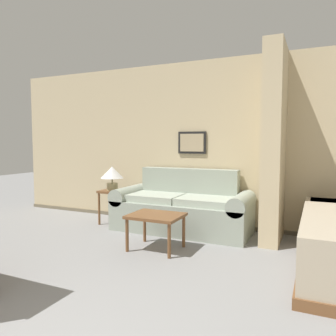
% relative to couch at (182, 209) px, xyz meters
% --- Properties ---
extents(wall_back, '(7.59, 0.16, 2.60)m').
position_rel_couch_xyz_m(wall_back, '(0.32, 0.48, 0.96)').
color(wall_back, '#CCB78E').
rests_on(wall_back, ground_plane).
extents(wall_partition_pillar, '(0.24, 0.79, 2.60)m').
position_rel_couch_xyz_m(wall_partition_pillar, '(1.30, 0.03, 0.97)').
color(wall_partition_pillar, '#CCB78E').
rests_on(wall_partition_pillar, ground_plane).
extents(couch, '(2.06, 0.84, 0.92)m').
position_rel_couch_xyz_m(couch, '(0.00, 0.00, 0.00)').
color(couch, '#99A393').
rests_on(couch, ground_plane).
extents(coffee_table, '(0.64, 0.52, 0.44)m').
position_rel_couch_xyz_m(coffee_table, '(0.03, -0.95, 0.05)').
color(coffee_table, brown).
rests_on(coffee_table, ground_plane).
extents(side_table, '(0.37, 0.37, 0.55)m').
position_rel_couch_xyz_m(side_table, '(-1.19, -0.09, 0.10)').
color(side_table, brown).
rests_on(side_table, ground_plane).
extents(table_lamp, '(0.37, 0.37, 0.39)m').
position_rel_couch_xyz_m(table_lamp, '(-1.19, -0.09, 0.48)').
color(table_lamp, tan).
rests_on(table_lamp, side_table).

